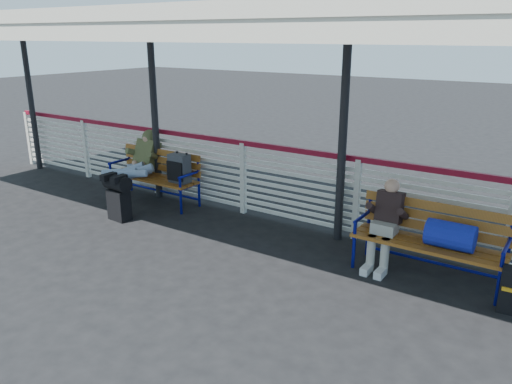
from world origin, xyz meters
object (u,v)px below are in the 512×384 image
Objects in this scene: bench_right at (439,235)px; companion_person at (385,223)px; traveler_man at (134,167)px; luggage_stack at (118,196)px; bench_left at (164,170)px.

bench_right is 0.66m from companion_person.
traveler_man reaches higher than bench_right.
bench_right is at bearing 0.49° from traveler_man.
traveler_man is (-0.35, 0.69, 0.27)m from luggage_stack.
bench_left is at bearing 42.48° from traveler_man.
luggage_stack is 1.05m from bench_left.
companion_person reaches higher than bench_right.
traveler_man is (-5.15, -0.04, 0.09)m from bench_right.
bench_right is (4.78, -0.30, -0.02)m from bench_left.
companion_person reaches higher than luggage_stack.
bench_left is 1.00× the size of bench_right.
traveler_man is at bearing -137.52° from bench_left.
bench_right reaches higher than luggage_stack.
companion_person is (4.49, 0.03, -0.08)m from traveler_man.
luggage_stack is 4.87m from bench_right.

